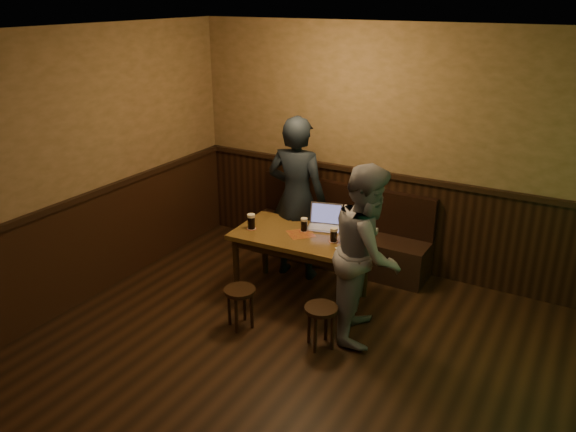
# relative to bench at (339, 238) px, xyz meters

# --- Properties ---
(room) EXTENTS (5.04, 6.04, 2.84)m
(room) POSITION_rel_bench_xyz_m (0.50, -2.53, 0.89)
(room) COLOR black
(room) RESTS_ON ground
(bench) EXTENTS (2.20, 0.50, 0.95)m
(bench) POSITION_rel_bench_xyz_m (0.00, 0.00, 0.00)
(bench) COLOR black
(bench) RESTS_ON ground
(pub_table) EXTENTS (1.42, 0.86, 0.74)m
(pub_table) POSITION_rel_bench_xyz_m (0.00, -0.97, 0.33)
(pub_table) COLOR #533917
(pub_table) RESTS_ON ground
(stool_left) EXTENTS (0.37, 0.37, 0.42)m
(stool_left) POSITION_rel_bench_xyz_m (-0.23, -1.78, 0.02)
(stool_left) COLOR black
(stool_left) RESTS_ON ground
(stool_right) EXTENTS (0.32, 0.32, 0.42)m
(stool_right) POSITION_rel_bench_xyz_m (0.61, -1.69, 0.02)
(stool_right) COLOR black
(stool_right) RESTS_ON ground
(pint_left) EXTENTS (0.11, 0.11, 0.17)m
(pint_left) POSITION_rel_bench_xyz_m (-0.52, -1.11, 0.51)
(pint_left) COLOR #9B2F13
(pint_left) RESTS_ON pub_table
(pint_mid) EXTENTS (0.09, 0.09, 0.15)m
(pint_mid) POSITION_rel_bench_xyz_m (-0.01, -0.89, 0.50)
(pint_mid) COLOR #9B2F13
(pint_mid) RESTS_ON pub_table
(pint_right) EXTENTS (0.10, 0.10, 0.15)m
(pint_right) POSITION_rel_bench_xyz_m (0.38, -0.98, 0.50)
(pint_right) COLOR #9B2F13
(pint_right) RESTS_ON pub_table
(laptop) EXTENTS (0.41, 0.36, 0.25)m
(laptop) POSITION_rel_bench_xyz_m (0.14, -0.69, 0.49)
(laptop) COLOR silver
(laptop) RESTS_ON pub_table
(menu) EXTENTS (0.27, 0.24, 0.00)m
(menu) POSITION_rel_bench_xyz_m (0.59, -1.10, 0.43)
(menu) COLOR silver
(menu) RESTS_ON pub_table
(person_suit) EXTENTS (0.73, 0.52, 1.87)m
(person_suit) POSITION_rel_bench_xyz_m (-0.30, -0.53, 0.62)
(person_suit) COLOR black
(person_suit) RESTS_ON ground
(person_grey) EXTENTS (0.84, 0.96, 1.69)m
(person_grey) POSITION_rel_bench_xyz_m (0.85, -1.26, 0.53)
(person_grey) COLOR gray
(person_grey) RESTS_ON ground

